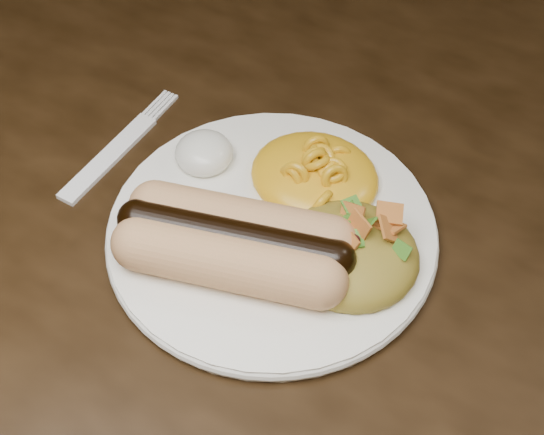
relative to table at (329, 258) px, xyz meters
The scene contains 7 objects.
table is the anchor object (origin of this frame).
plate 0.12m from the table, 102.18° to the right, with size 0.22×0.22×0.01m, color white.
hotdog 0.16m from the table, 101.61° to the right, with size 0.13×0.10×0.04m.
mac_and_cheese 0.12m from the table, 124.14° to the right, with size 0.09×0.08×0.04m, color gold.
sour_cream 0.15m from the table, 156.25° to the right, with size 0.04×0.04×0.03m, color white.
taco_salad 0.14m from the table, 56.70° to the right, with size 0.09×0.09×0.04m.
fork 0.20m from the table, 157.47° to the right, with size 0.02×0.16×0.00m, color white.
Camera 1 is at (0.17, -0.37, 1.20)m, focal length 55.00 mm.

